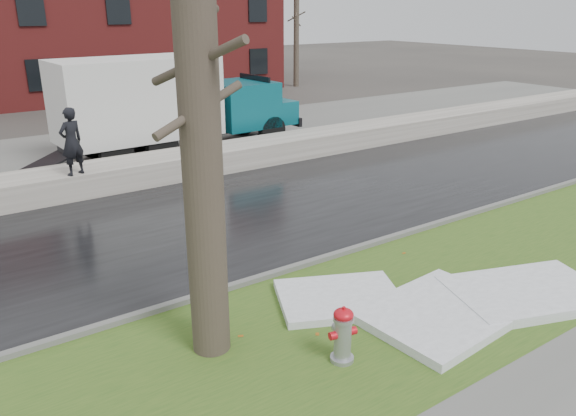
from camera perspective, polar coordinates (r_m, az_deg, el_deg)
ground at (r=11.15m, az=5.54°, el=-7.69°), size 120.00×120.00×0.00m
verge at (r=10.34m, az=10.06°, el=-10.14°), size 60.00×4.50×0.04m
road at (r=14.55m, az=-5.91°, el=-0.88°), size 60.00×7.00×0.03m
parking_lot at (r=22.08m, az=-16.76°, el=5.58°), size 60.00×9.00×0.03m
curb at (r=11.81m, az=2.42°, el=-5.57°), size 60.00×0.15×0.14m
snowbank at (r=18.07m, az=-12.46°, el=4.08°), size 60.00×1.60×0.75m
brick_building at (r=38.43m, az=-23.18°, el=18.13°), size 26.00×12.00×10.00m
bg_tree_right at (r=38.72m, az=0.85°, el=17.15°), size 1.40×1.62×6.50m
fire_hydrant at (r=8.64m, az=5.58°, el=-12.44°), size 0.46×0.41×0.92m
tree at (r=7.84m, az=-8.97°, el=9.28°), size 1.51×1.77×7.33m
box_truck at (r=20.91m, az=-12.17°, el=10.36°), size 10.56×2.87×3.51m
worker at (r=16.37m, az=-21.14°, el=6.31°), size 0.79×0.66×1.86m
snow_patch_near at (r=10.22m, az=15.18°, el=-10.32°), size 2.74×2.19×0.16m
snow_patch_far at (r=10.42m, az=5.27°, el=-9.08°), size 2.67×2.37×0.14m
snow_patch_side at (r=11.40m, az=23.05°, el=-7.92°), size 3.24×2.62×0.18m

